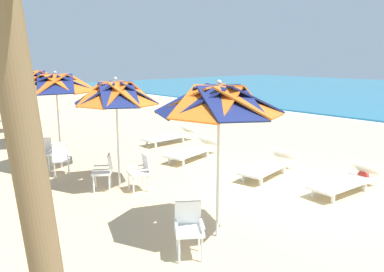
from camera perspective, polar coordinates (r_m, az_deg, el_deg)
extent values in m
plane|color=#D3B784|center=(9.15, 13.81, -8.47)|extent=(80.00, 80.00, 0.00)
cylinder|color=silver|center=(6.58, 3.86, -5.69)|extent=(0.05, 0.05, 2.26)
cube|color=orange|center=(6.14, 8.50, 5.15)|extent=(1.20, 1.13, 0.49)
cube|color=navy|center=(6.53, 8.22, 5.53)|extent=(1.13, 1.18, 0.49)
cube|color=orange|center=(6.80, 5.69, 5.82)|extent=(1.13, 1.20, 0.49)
cube|color=navy|center=(6.79, 2.34, 5.86)|extent=(1.18, 1.13, 0.49)
cube|color=orange|center=(6.53, -0.19, 5.65)|extent=(1.20, 1.13, 0.49)
cube|color=navy|center=(6.14, -0.45, 5.27)|extent=(1.13, 1.18, 0.49)
cube|color=orange|center=(5.85, 2.09, 4.95)|extent=(1.13, 1.20, 0.49)
cube|color=navy|center=(5.85, 5.97, 4.90)|extent=(1.18, 1.13, 0.49)
sphere|color=silver|center=(6.29, 4.06, 7.98)|extent=(0.08, 0.08, 0.08)
cube|color=white|center=(6.13, -0.41, -13.94)|extent=(0.61, 0.61, 0.05)
cube|color=white|center=(6.22, -0.63, -11.28)|extent=(0.31, 0.40, 0.40)
cube|color=white|center=(6.10, 1.50, -12.90)|extent=(0.35, 0.26, 0.03)
cube|color=white|center=(6.06, -2.34, -13.09)|extent=(0.35, 0.26, 0.03)
cylinder|color=white|center=(6.10, 1.50, -16.53)|extent=(0.04, 0.04, 0.41)
cylinder|color=white|center=(6.06, -1.94, -16.71)|extent=(0.04, 0.04, 0.41)
cylinder|color=white|center=(6.41, 1.03, -15.06)|extent=(0.04, 0.04, 0.41)
cylinder|color=white|center=(6.37, -2.22, -15.22)|extent=(0.04, 0.04, 0.41)
cylinder|color=silver|center=(9.33, -10.93, -1.27)|extent=(0.05, 0.05, 2.09)
cube|color=orange|center=(8.85, -8.68, 6.22)|extent=(1.11, 1.06, 0.54)
cube|color=navy|center=(9.21, -8.17, 6.44)|extent=(1.06, 1.09, 0.54)
cube|color=orange|center=(9.53, -9.42, 6.57)|extent=(1.06, 1.11, 0.54)
cube|color=navy|center=(9.62, -11.62, 6.53)|extent=(1.09, 1.06, 0.54)
cube|color=orange|center=(9.44, -13.61, 6.36)|extent=(1.11, 1.06, 0.54)
cube|color=navy|center=(9.09, -14.32, 6.13)|extent=(1.06, 1.09, 0.54)
cube|color=orange|center=(8.75, -13.19, 5.99)|extent=(1.06, 1.11, 0.54)
cube|color=navy|center=(8.65, -10.79, 6.03)|extent=(1.09, 1.06, 0.54)
sphere|color=silver|center=(9.11, -11.31, 8.36)|extent=(0.08, 0.08, 0.08)
cube|color=white|center=(9.10, -8.02, -5.42)|extent=(0.54, 0.54, 0.05)
cube|color=white|center=(9.10, -6.86, -3.92)|extent=(0.43, 0.20, 0.40)
cube|color=white|center=(8.88, -7.63, -5.09)|extent=(0.14, 0.39, 0.03)
cube|color=white|center=(9.25, -8.43, -4.44)|extent=(0.14, 0.39, 0.03)
cylinder|color=white|center=(8.96, -8.69, -7.28)|extent=(0.04, 0.04, 0.41)
cylinder|color=white|center=(9.28, -9.36, -6.63)|extent=(0.04, 0.04, 0.41)
cylinder|color=white|center=(9.06, -6.56, -7.00)|extent=(0.04, 0.04, 0.41)
cylinder|color=white|center=(9.38, -7.29, -6.37)|extent=(0.04, 0.04, 0.41)
cube|color=white|center=(9.28, -13.26, -5.29)|extent=(0.61, 0.61, 0.05)
cube|color=white|center=(9.20, -12.08, -3.92)|extent=(0.40, 0.31, 0.40)
cube|color=white|center=(9.06, -13.41, -4.98)|extent=(0.25, 0.35, 0.03)
cube|color=white|center=(9.44, -13.17, -4.30)|extent=(0.25, 0.35, 0.03)
cylinder|color=white|center=(9.20, -14.39, -7.00)|extent=(0.04, 0.04, 0.41)
cylinder|color=white|center=(9.53, -14.15, -6.34)|extent=(0.04, 0.04, 0.41)
cylinder|color=white|center=(9.17, -12.19, -6.97)|extent=(0.04, 0.04, 0.41)
cylinder|color=white|center=(9.50, -12.03, -6.31)|extent=(0.04, 0.04, 0.41)
cylinder|color=silver|center=(11.38, -19.15, 1.05)|extent=(0.05, 0.05, 2.26)
cube|color=orange|center=(10.84, -17.48, 7.47)|extent=(1.30, 1.24, 0.50)
cube|color=navy|center=(11.24, -16.69, 7.64)|extent=(1.23, 1.32, 0.50)
cube|color=orange|center=(11.63, -17.59, 7.70)|extent=(1.24, 1.30, 0.50)
cube|color=navy|center=(11.80, -19.55, 7.62)|extent=(1.32, 1.23, 0.50)
cube|color=orange|center=(11.65, -21.53, 7.44)|extent=(1.30, 1.24, 0.50)
cube|color=navy|center=(11.26, -22.45, 7.26)|extent=(1.23, 1.32, 0.50)
cube|color=orange|center=(10.85, -21.71, 7.19)|extent=(1.24, 1.30, 0.50)
cube|color=navy|center=(10.68, -19.60, 7.28)|extent=(1.32, 1.23, 0.50)
sphere|color=silver|center=(11.22, -19.67, 8.90)|extent=(0.08, 0.08, 0.08)
cube|color=white|center=(10.74, -18.87, -3.31)|extent=(0.57, 0.57, 0.05)
cube|color=white|center=(10.88, -18.98, -1.91)|extent=(0.24, 0.42, 0.40)
cube|color=white|center=(10.72, -17.85, -2.67)|extent=(0.38, 0.18, 0.03)
cube|color=white|center=(10.71, -19.98, -2.82)|extent=(0.38, 0.18, 0.03)
cylinder|color=white|center=(10.63, -17.82, -4.69)|extent=(0.04, 0.04, 0.41)
cylinder|color=white|center=(10.63, -19.71, -4.82)|extent=(0.04, 0.04, 0.41)
cylinder|color=white|center=(10.97, -17.91, -4.20)|extent=(0.04, 0.04, 0.41)
cylinder|color=white|center=(10.97, -19.74, -4.33)|extent=(0.04, 0.04, 0.41)
cube|color=white|center=(11.52, -21.27, -2.50)|extent=(0.60, 0.60, 0.05)
cube|color=white|center=(11.66, -21.16, -1.19)|extent=(0.30, 0.41, 0.40)
cube|color=white|center=(11.45, -20.33, -1.94)|extent=(0.36, 0.24, 0.03)
cube|color=white|center=(11.53, -22.28, -2.00)|extent=(0.36, 0.24, 0.03)
cylinder|color=white|center=(11.37, -20.48, -3.83)|extent=(0.04, 0.04, 0.41)
cylinder|color=white|center=(11.44, -22.21, -3.87)|extent=(0.04, 0.04, 0.41)
cylinder|color=white|center=(11.71, -20.18, -3.38)|extent=(0.04, 0.04, 0.41)
cylinder|color=white|center=(11.78, -21.86, -3.42)|extent=(0.04, 0.04, 0.41)
cylinder|color=silver|center=(14.65, -22.33, 2.96)|extent=(0.05, 0.05, 2.23)
cube|color=orange|center=(14.11, -21.18, 7.97)|extent=(1.30, 1.24, 0.53)
cube|color=navy|center=(14.50, -20.46, 8.09)|extent=(1.23, 1.32, 0.53)
cube|color=orange|center=(14.91, -21.07, 8.12)|extent=(1.24, 1.30, 0.53)
cube|color=navy|center=(15.09, -22.57, 8.04)|extent=(1.32, 1.23, 0.53)
cube|color=orange|center=(14.96, -24.15, 7.90)|extent=(1.30, 1.24, 0.53)
cube|color=navy|center=(14.58, -24.94, 7.76)|extent=(1.23, 1.32, 0.53)
cube|color=orange|center=(14.16, -24.44, 7.73)|extent=(1.24, 1.30, 0.53)
cube|color=navy|center=(13.97, -22.86, 7.81)|extent=(1.32, 1.23, 0.53)
sphere|color=silver|center=(14.52, -22.80, 9.11)|extent=(0.08, 0.08, 0.08)
cube|color=blue|center=(14.92, -23.76, 0.37)|extent=(0.45, 0.45, 0.05)
cube|color=blue|center=(15.07, -24.07, 1.31)|extent=(0.11, 0.42, 0.40)
cube|color=blue|center=(14.97, -23.07, 0.88)|extent=(0.40, 0.05, 0.03)
cube|color=blue|center=(14.84, -24.52, 0.68)|extent=(0.40, 0.05, 0.03)
cylinder|color=blue|center=(14.86, -22.82, -0.52)|extent=(0.04, 0.04, 0.41)
cylinder|color=blue|center=(14.75, -24.10, -0.71)|extent=(0.04, 0.04, 0.41)
cylinder|color=blue|center=(15.19, -23.28, -0.31)|extent=(0.04, 0.04, 0.41)
cylinder|color=blue|center=(15.08, -24.53, -0.50)|extent=(0.04, 0.04, 0.41)
cube|color=orange|center=(16.98, -26.60, 7.90)|extent=(1.16, 1.08, 0.55)
cube|color=navy|center=(17.31, -25.96, 8.00)|extent=(1.09, 1.11, 0.55)
cube|color=orange|center=(17.68, -26.30, 8.02)|extent=(1.08, 1.16, 0.55)
cube|color=white|center=(9.48, 21.12, -6.61)|extent=(0.77, 1.75, 0.06)
cube|color=white|center=(10.31, 24.36, -4.35)|extent=(0.64, 0.53, 0.36)
cube|color=white|center=(8.88, 20.21, -8.72)|extent=(0.06, 0.06, 0.22)
cube|color=white|center=(9.15, 17.52, -7.94)|extent=(0.06, 0.06, 0.22)
cube|color=white|center=(9.93, 24.30, -6.91)|extent=(0.06, 0.06, 0.22)
cube|color=white|center=(10.17, 21.78, -6.28)|extent=(0.06, 0.06, 0.22)
cube|color=white|center=(10.21, 10.70, -4.75)|extent=(0.93, 1.79, 0.06)
cube|color=white|center=(11.07, 13.32, -2.57)|extent=(0.68, 0.58, 0.36)
cube|color=white|center=(9.60, 10.20, -6.66)|extent=(0.06, 0.06, 0.22)
cube|color=white|center=(9.84, 7.57, -6.12)|extent=(0.06, 0.06, 0.22)
cube|color=white|center=(10.69, 13.51, -4.91)|extent=(0.06, 0.06, 0.22)
cube|color=white|center=(10.90, 11.07, -4.47)|extent=(0.06, 0.06, 0.22)
cube|color=white|center=(11.71, -0.47, -2.44)|extent=(1.02, 1.80, 0.06)
cube|color=white|center=(12.51, 2.36, -0.65)|extent=(0.70, 0.61, 0.36)
cube|color=white|center=(11.10, -1.33, -3.97)|extent=(0.06, 0.06, 0.22)
cube|color=white|center=(11.40, -3.40, -3.57)|extent=(0.06, 0.06, 0.22)
cube|color=white|center=(12.11, 2.28, -2.66)|extent=(0.06, 0.06, 0.22)
cube|color=white|center=(12.39, 0.29, -2.32)|extent=(0.06, 0.06, 0.22)
cube|color=white|center=(13.93, -4.00, -0.21)|extent=(0.69, 1.72, 0.06)
cube|color=white|center=(14.56, -0.78, 1.09)|extent=(0.62, 0.50, 0.36)
cube|color=white|center=(13.37, -5.43, -1.34)|extent=(0.06, 0.06, 0.22)
cube|color=white|center=(13.78, -6.73, -0.99)|extent=(0.06, 0.06, 0.22)
cube|color=white|center=(14.16, -1.34, -0.56)|extent=(0.06, 0.06, 0.22)
cube|color=white|center=(14.54, -2.67, -0.25)|extent=(0.06, 0.06, 0.22)
cylinder|color=brown|center=(3.24, -22.57, -7.07)|extent=(0.26, 0.57, 4.19)
sphere|color=red|center=(10.70, 24.08, -5.40)|extent=(0.29, 0.29, 0.29)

